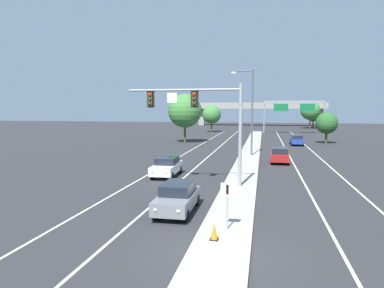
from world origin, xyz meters
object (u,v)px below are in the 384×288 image
car_oncoming_grey (178,197)px  tree_far_left_c (212,114)px  car_receding_blue (297,140)px  tree_far_left_b (185,111)px  street_lamp_median (250,107)px  traffic_cone_median_nose (214,231)px  tree_far_right_b (313,114)px  tree_far_right_a (327,123)px  car_oncoming_white (167,166)px  median_sign_post (227,198)px  highway_sign_gantry (294,106)px  tree_far_right_c (310,111)px  overhead_signal_mast (202,112)px  car_receding_red (280,155)px

car_oncoming_grey → tree_far_left_c: size_ratio=0.69×
car_receding_blue → tree_far_left_b: bearing=178.3°
street_lamp_median → traffic_cone_median_nose: street_lamp_median is taller
car_oncoming_grey → tree_far_right_b: bearing=78.2°
tree_far_right_b → tree_far_right_a: bearing=-95.1°
car_oncoming_white → tree_far_left_c: tree_far_left_c is taller
median_sign_post → tree_far_right_a: 45.43m
median_sign_post → car_receding_blue: (6.60, 40.35, -0.77)m
median_sign_post → car_receding_blue: 40.89m
car_oncoming_white → tree_far_left_b: size_ratio=0.56×
car_receding_blue → highway_sign_gantry: highway_sign_gantry is taller
highway_sign_gantry → tree_far_right_a: 22.49m
car_oncoming_grey → highway_sign_gantry: 64.52m
car_oncoming_white → tree_far_right_a: bearing=60.5°
tree_far_right_c → tree_far_right_b: tree_far_right_c is taller
overhead_signal_mast → traffic_cone_median_nose: overhead_signal_mast is taller
overhead_signal_mast → tree_far_left_c: 59.31m
highway_sign_gantry → tree_far_left_b: 31.74m
overhead_signal_mast → car_oncoming_white: overhead_signal_mast is taller
traffic_cone_median_nose → tree_far_right_b: size_ratio=0.12×
traffic_cone_median_nose → street_lamp_median: bearing=89.2°
car_oncoming_white → car_receding_blue: (12.93, 27.98, 0.00)m
highway_sign_gantry → tree_far_right_c: 22.89m
median_sign_post → traffic_cone_median_nose: (-0.39, -1.38, -1.08)m
car_oncoming_grey → traffic_cone_median_nose: size_ratio=6.06×
car_oncoming_white → tree_far_right_c: bearing=74.7°
tree_far_left_c → tree_far_left_b: bearing=-91.0°
overhead_signal_mast → traffic_cone_median_nose: 11.76m
car_oncoming_white → traffic_cone_median_nose: 14.97m
median_sign_post → tree_far_right_a: tree_far_right_a is taller
tree_far_left_c → tree_far_right_b: (26.57, 24.39, -0.22)m
street_lamp_median → car_oncoming_white: street_lamp_median is taller
car_receding_red → car_receding_blue: 18.93m
street_lamp_median → tree_far_right_a: size_ratio=1.98×
car_oncoming_grey → car_receding_blue: (9.58, 37.71, 0.00)m
tree_far_left_c → tree_far_right_a: bearing=-47.0°
street_lamp_median → tree_far_left_c: size_ratio=1.54×
car_oncoming_grey → tree_far_left_b: 39.36m
street_lamp_median → tree_far_right_b: bearing=76.6°
tree_far_left_b → tree_far_left_c: bearing=89.0°
street_lamp_median → highway_sign_gantry: 40.79m
median_sign_post → car_oncoming_grey: bearing=138.4°
car_oncoming_grey → traffic_cone_median_nose: car_oncoming_grey is taller
car_receding_red → car_oncoming_grey: bearing=-108.1°
car_receding_red → tree_far_left_b: (-14.50, 19.15, 4.45)m
car_receding_red → tree_far_left_b: size_ratio=0.56×
tree_far_right_a → tree_far_right_b: tree_far_right_b is taller
car_receding_red → highway_sign_gantry: size_ratio=0.34×
traffic_cone_median_nose → tree_far_right_b: 95.04m
car_receding_blue → traffic_cone_median_nose: 42.31m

